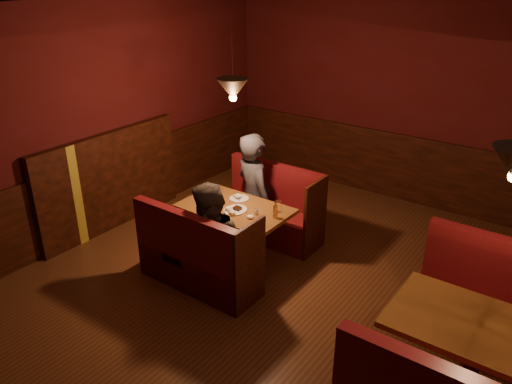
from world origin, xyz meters
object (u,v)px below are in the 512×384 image
Objects in this scene: main_table at (236,219)px; diner_b at (209,225)px; second_bench_far at (497,317)px; main_bench_near at (196,263)px; second_table at (475,345)px; main_bench_far at (272,214)px; diner_a at (254,174)px.

main_table is 0.81× the size of diner_b.
main_bench_near is at bearing -162.60° from second_bench_far.
main_bench_near is 0.50m from diner_b.
second_table is 0.90× the size of second_bench_far.
second_bench_far is at bearing 17.40° from main_bench_near.
main_table is 0.75m from main_bench_far.
main_bench_near is at bearing 120.81° from diner_a.
main_table is at bearing -176.62° from second_bench_far.
main_bench_far is 2.89m from second_bench_far.
diner_b reaches higher than main_bench_near.
diner_b is at bearing -76.21° from main_table.
second_table is 2.67m from diner_b.
diner_a is (-0.16, -0.17, 0.57)m from main_bench_far.
main_table is 0.91× the size of main_bench_near.
main_table is 0.72× the size of diner_a.
second_bench_far is (2.84, -0.55, 0.03)m from main_bench_far.
main_bench_far is at bearing 154.50° from second_table.
main_bench_near is at bearing -133.07° from diner_b.
diner_b is at bearing 127.91° from diner_a.
diner_a is (-0.15, 0.55, 0.35)m from main_table.
diner_b reaches higher than main_table.
main_bench_near is at bearing -90.00° from main_bench_far.
second_bench_far is 2.85m from diner_b.
diner_a reaches higher than main_bench_near.
main_bench_far and main_bench_near have the same top height.
second_table is 3.21m from diner_a.
second_table is (2.81, -1.34, 0.25)m from main_bench_far.
main_bench_near is (0.00, -1.44, 0.00)m from main_bench_far.
second_table is at bearing -92.20° from second_bench_far.
main_bench_far is 1.00× the size of main_bench_near.
second_bench_far is at bearing 3.38° from main_table.
second_bench_far is (2.85, 0.17, -0.19)m from main_table.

